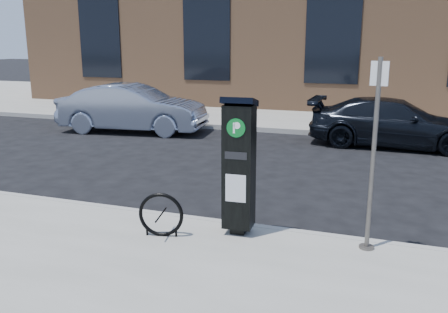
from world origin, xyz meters
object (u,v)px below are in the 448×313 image
at_px(parking_kiosk, 239,165).
at_px(car_dark, 394,123).
at_px(car_silver, 133,108).
at_px(sign_pole, 373,158).
at_px(bike_rack, 161,215).

relative_size(parking_kiosk, car_dark, 0.43).
bearing_deg(car_silver, car_dark, -94.05).
relative_size(sign_pole, car_dark, 0.55).
height_order(sign_pole, car_dark, sign_pole).
relative_size(bike_rack, car_silver, 0.14).
relative_size(parking_kiosk, bike_rack, 3.06).
xyz_separation_m(parking_kiosk, sign_pole, (1.74, 0.05, 0.23)).
bearing_deg(car_silver, parking_kiosk, -148.20).
xyz_separation_m(parking_kiosk, car_silver, (-5.73, 7.05, -0.39)).
bearing_deg(bike_rack, sign_pole, -0.93).
height_order(parking_kiosk, car_dark, parking_kiosk).
xyz_separation_m(car_silver, car_dark, (7.75, 0.44, -0.10)).
bearing_deg(bike_rack, car_dark, 57.55).
distance_m(bike_rack, car_dark, 8.51).
bearing_deg(car_silver, bike_rack, -154.98).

